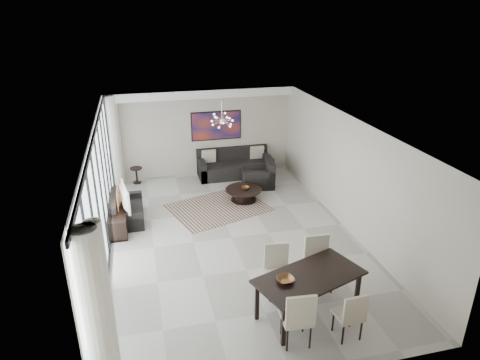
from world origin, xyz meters
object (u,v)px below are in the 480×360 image
object	(u,v)px
television	(121,197)
dining_table	(309,280)
tv_console	(117,217)
coffee_table	(243,194)
sofa_main	(234,167)

from	to	relation	value
television	dining_table	size ratio (longest dim) A/B	0.47
tv_console	television	distance (m)	0.59
coffee_table	dining_table	xyz separation A→B (m)	(-0.05, -5.10, 0.54)
coffee_table	dining_table	distance (m)	5.13
tv_console	television	size ratio (longest dim) A/B	1.62
coffee_table	television	distance (m)	3.56
tv_console	sofa_main	bearing A→B (deg)	36.41
sofa_main	dining_table	size ratio (longest dim) A/B	1.10
tv_console	dining_table	world-z (taller)	dining_table
dining_table	sofa_main	bearing A→B (deg)	87.96
sofa_main	dining_table	world-z (taller)	sofa_main
tv_console	dining_table	xyz separation A→B (m)	(3.53, -4.35, 0.48)
sofa_main	tv_console	distance (m)	4.70
coffee_table	sofa_main	size ratio (longest dim) A/B	0.43
sofa_main	dining_table	bearing A→B (deg)	-92.04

